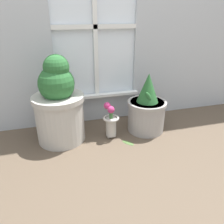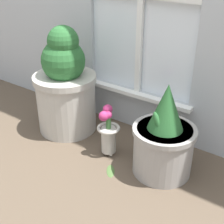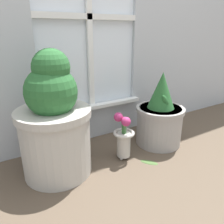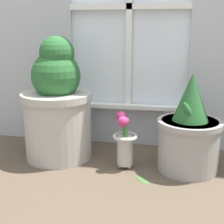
{
  "view_description": "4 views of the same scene",
  "coord_description": "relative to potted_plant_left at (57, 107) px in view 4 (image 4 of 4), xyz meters",
  "views": [
    {
      "loc": [
        -0.38,
        -1.33,
        0.96
      ],
      "look_at": [
        0.06,
        0.26,
        0.2
      ],
      "focal_mm": 35.0,
      "sensor_mm": 36.0,
      "label": 1
    },
    {
      "loc": [
        0.94,
        -1.02,
        1.1
      ],
      "look_at": [
        0.06,
        0.21,
        0.28
      ],
      "focal_mm": 50.0,
      "sensor_mm": 36.0,
      "label": 2
    },
    {
      "loc": [
        -0.66,
        -0.79,
        0.77
      ],
      "look_at": [
        -0.03,
        0.24,
        0.31
      ],
      "focal_mm": 35.0,
      "sensor_mm": 36.0,
      "label": 3
    },
    {
      "loc": [
        0.25,
        -1.33,
        0.73
      ],
      "look_at": [
        -0.04,
        0.21,
        0.3
      ],
      "focal_mm": 50.0,
      "sensor_mm": 36.0,
      "label": 4
    }
  ],
  "objects": [
    {
      "name": "fallen_leaf",
      "position": [
        0.5,
        -0.21,
        -0.3
      ],
      "size": [
        0.1,
        0.11,
        0.01
      ],
      "color": "#476633",
      "rests_on": "ground_plane"
    },
    {
      "name": "potted_plant_right",
      "position": [
        0.73,
        -0.04,
        -0.1
      ],
      "size": [
        0.33,
        0.33,
        0.51
      ],
      "color": "#9E9993",
      "rests_on": "ground_plane"
    },
    {
      "name": "potted_plant_left",
      "position": [
        0.0,
        0.0,
        0.0
      ],
      "size": [
        0.4,
        0.4,
        0.69
      ],
      "color": "#B7B2A8",
      "rests_on": "ground_plane"
    },
    {
      "name": "flower_vase",
      "position": [
        0.4,
        -0.08,
        -0.15
      ],
      "size": [
        0.13,
        0.13,
        0.31
      ],
      "color": "#BCB7AD",
      "rests_on": "ground_plane"
    },
    {
      "name": "ground_plane",
      "position": [
        0.36,
        -0.28,
        -0.3
      ],
      "size": [
        10.0,
        10.0,
        0.0
      ],
      "primitive_type": "plane",
      "color": "brown"
    }
  ]
}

